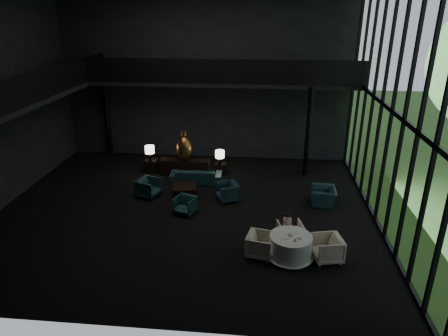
# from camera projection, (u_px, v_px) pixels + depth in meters

# --- Properties ---
(floor) EXTENTS (14.00, 12.00, 0.02)m
(floor) POSITION_uv_depth(u_px,v_px,m) (186.00, 210.00, 15.06)
(floor) COLOR black
(floor) RESTS_ON ground
(wall_back) EXTENTS (14.00, 0.04, 8.00)m
(wall_back) POSITION_uv_depth(u_px,v_px,m) (206.00, 77.00, 19.11)
(wall_back) COLOR black
(wall_back) RESTS_ON ground
(wall_front) EXTENTS (14.00, 0.04, 8.00)m
(wall_front) POSITION_uv_depth(u_px,v_px,m) (123.00, 174.00, 8.03)
(wall_front) COLOR black
(wall_front) RESTS_ON ground
(curtain_wall) EXTENTS (0.20, 12.00, 8.00)m
(curtain_wall) POSITION_uv_depth(u_px,v_px,m) (392.00, 111.00, 12.94)
(curtain_wall) COLOR black
(curtain_wall) RESTS_ON ground
(mezzanine_left) EXTENTS (2.00, 12.00, 0.25)m
(mezzanine_left) POSITION_uv_depth(u_px,v_px,m) (14.00, 102.00, 14.10)
(mezzanine_left) COLOR black
(mezzanine_left) RESTS_ON wall_left
(mezzanine_back) EXTENTS (12.00, 2.00, 0.25)m
(mezzanine_back) POSITION_uv_depth(u_px,v_px,m) (225.00, 81.00, 18.09)
(mezzanine_back) COLOR black
(mezzanine_back) RESTS_ON wall_back
(railing_left) EXTENTS (0.06, 12.00, 1.00)m
(railing_left) POSITION_uv_depth(u_px,v_px,m) (38.00, 86.00, 13.79)
(railing_left) COLOR black
(railing_left) RESTS_ON mezzanine_left
(railing_back) EXTENTS (12.00, 0.06, 1.00)m
(railing_back) POSITION_uv_depth(u_px,v_px,m) (222.00, 71.00, 16.94)
(railing_back) COLOR black
(railing_back) RESTS_ON mezzanine_back
(column_nw) EXTENTS (0.24, 0.24, 4.00)m
(column_nw) POSITION_uv_depth(u_px,v_px,m) (107.00, 117.00, 20.02)
(column_nw) COLOR black
(column_nw) RESTS_ON floor
(column_ne) EXTENTS (0.24, 0.24, 4.00)m
(column_ne) POSITION_uv_depth(u_px,v_px,m) (308.00, 132.00, 17.58)
(column_ne) COLOR black
(column_ne) RESTS_ON floor
(console) EXTENTS (2.24, 0.51, 0.71)m
(console) POSITION_uv_depth(u_px,v_px,m) (185.00, 167.00, 18.19)
(console) COLOR black
(console) RESTS_ON floor
(bronze_urn) EXTENTS (0.73, 0.73, 1.37)m
(bronze_urn) POSITION_uv_depth(u_px,v_px,m) (184.00, 147.00, 17.84)
(bronze_urn) COLOR #9D5820
(bronze_urn) RESTS_ON console
(side_table_left) EXTENTS (0.55, 0.55, 0.60)m
(side_table_left) POSITION_uv_depth(u_px,v_px,m) (152.00, 166.00, 18.51)
(side_table_left) COLOR black
(side_table_left) RESTS_ON floor
(table_lamp_left) EXTENTS (0.42, 0.42, 0.71)m
(table_lamp_left) POSITION_uv_depth(u_px,v_px,m) (150.00, 150.00, 18.07)
(table_lamp_left) COLOR black
(table_lamp_left) RESTS_ON side_table_left
(side_table_right) EXTENTS (0.47, 0.47, 0.52)m
(side_table_right) POSITION_uv_depth(u_px,v_px,m) (220.00, 169.00, 18.28)
(side_table_right) COLOR black
(side_table_right) RESTS_ON floor
(table_lamp_right) EXTENTS (0.41, 0.41, 0.69)m
(table_lamp_right) POSITION_uv_depth(u_px,v_px,m) (220.00, 155.00, 17.80)
(table_lamp_right) COLOR black
(table_lamp_right) RESTS_ON side_table_right
(sofa) EXTENTS (2.39, 0.78, 0.92)m
(sofa) POSITION_uv_depth(u_px,v_px,m) (196.00, 173.00, 17.27)
(sofa) COLOR #1C3E52
(sofa) RESTS_ON floor
(lounge_armchair_west) EXTENTS (1.01, 1.04, 0.86)m
(lounge_armchair_west) POSITION_uv_depth(u_px,v_px,m) (149.00, 186.00, 16.03)
(lounge_armchair_west) COLOR #13434E
(lounge_armchair_west) RESTS_ON floor
(lounge_armchair_east) EXTENTS (1.00, 1.02, 0.82)m
(lounge_armchair_east) POSITION_uv_depth(u_px,v_px,m) (227.00, 191.00, 15.69)
(lounge_armchair_east) COLOR #152C3B
(lounge_armchair_east) RESTS_ON floor
(lounge_armchair_south) EXTENTS (0.83, 0.80, 0.68)m
(lounge_armchair_south) POSITION_uv_depth(u_px,v_px,m) (185.00, 205.00, 14.72)
(lounge_armchair_south) COLOR #0D2D33
(lounge_armchair_south) RESTS_ON floor
(window_armchair) EXTENTS (0.67, 0.99, 0.85)m
(window_armchair) POSITION_uv_depth(u_px,v_px,m) (324.00, 194.00, 15.40)
(window_armchair) COLOR #183437
(window_armchair) RESTS_ON floor
(coffee_table) EXTENTS (1.10, 1.10, 0.42)m
(coffee_table) POSITION_uv_depth(u_px,v_px,m) (185.00, 190.00, 16.20)
(coffee_table) COLOR black
(coffee_table) RESTS_ON floor
(dining_table) EXTENTS (1.46, 1.46, 0.75)m
(dining_table) POSITION_uv_depth(u_px,v_px,m) (290.00, 248.00, 12.11)
(dining_table) COLOR white
(dining_table) RESTS_ON floor
(dining_chair_north) EXTENTS (0.90, 0.87, 0.79)m
(dining_chair_north) POSITION_uv_depth(u_px,v_px,m) (290.00, 232.00, 12.84)
(dining_chair_north) COLOR beige
(dining_chair_north) RESTS_ON floor
(dining_chair_east) EXTENTS (1.00, 1.05, 0.92)m
(dining_chair_east) POSITION_uv_depth(u_px,v_px,m) (327.00, 246.00, 11.96)
(dining_chair_east) COLOR #CFB494
(dining_chair_east) RESTS_ON floor
(dining_chair_west) EXTENTS (0.91, 0.95, 0.84)m
(dining_chair_west) POSITION_uv_depth(u_px,v_px,m) (260.00, 243.00, 12.18)
(dining_chair_west) COLOR beige
(dining_chair_west) RESTS_ON floor
(child) EXTENTS (0.27, 0.27, 0.58)m
(child) POSITION_uv_depth(u_px,v_px,m) (287.00, 221.00, 12.79)
(child) COLOR pink
(child) RESTS_ON dining_chair_north
(plate_a) EXTENTS (0.26, 0.26, 0.02)m
(plate_a) POSITION_uv_depth(u_px,v_px,m) (285.00, 237.00, 11.87)
(plate_a) COLOR white
(plate_a) RESTS_ON dining_table
(plate_b) EXTENTS (0.27, 0.27, 0.01)m
(plate_b) POSITION_uv_depth(u_px,v_px,m) (297.00, 232.00, 12.14)
(plate_b) COLOR white
(plate_b) RESTS_ON dining_table
(saucer) EXTENTS (0.20, 0.20, 0.01)m
(saucer) POSITION_uv_depth(u_px,v_px,m) (299.00, 237.00, 11.88)
(saucer) COLOR white
(saucer) RESTS_ON dining_table
(coffee_cup) EXTENTS (0.09, 0.09, 0.06)m
(coffee_cup) POSITION_uv_depth(u_px,v_px,m) (300.00, 238.00, 11.78)
(coffee_cup) COLOR white
(coffee_cup) RESTS_ON saucer
(cereal_bowl) EXTENTS (0.18, 0.18, 0.09)m
(cereal_bowl) POSITION_uv_depth(u_px,v_px,m) (291.00, 234.00, 11.98)
(cereal_bowl) COLOR white
(cereal_bowl) RESTS_ON dining_table
(cream_pot) EXTENTS (0.07, 0.07, 0.08)m
(cream_pot) POSITION_uv_depth(u_px,v_px,m) (295.00, 241.00, 11.64)
(cream_pot) COLOR #99999E
(cream_pot) RESTS_ON dining_table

